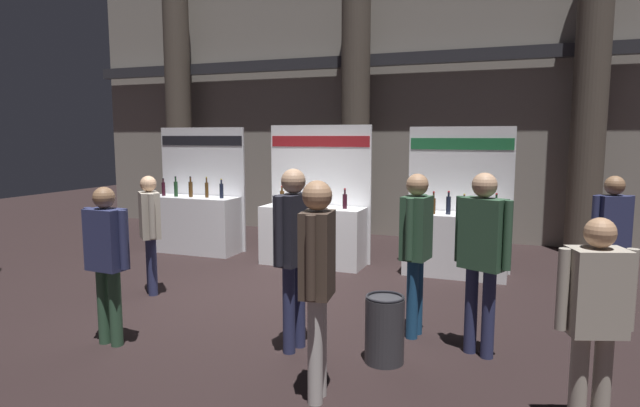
% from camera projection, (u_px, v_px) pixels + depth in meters
% --- Properties ---
extents(ground_plane, '(26.94, 26.94, 0.00)m').
position_uv_depth(ground_plane, '(264.00, 292.00, 7.34)').
color(ground_plane, black).
extents(hall_colonnade, '(13.47, 1.06, 6.73)m').
position_uv_depth(hall_colonnade, '(363.00, 82.00, 11.31)').
color(hall_colonnade, gray).
rests_on(hall_colonnade, ground_plane).
extents(exhibitor_booth_0, '(1.79, 0.66, 2.30)m').
position_uv_depth(exhibitor_booth_0, '(195.00, 219.00, 9.86)').
color(exhibitor_booth_0, white).
rests_on(exhibitor_booth_0, ground_plane).
extents(exhibitor_booth_1, '(1.81, 0.66, 2.33)m').
position_uv_depth(exhibitor_booth_1, '(314.00, 230.00, 8.88)').
color(exhibitor_booth_1, white).
rests_on(exhibitor_booth_1, ground_plane).
extents(exhibitor_booth_2, '(1.62, 0.66, 2.29)m').
position_uv_depth(exhibitor_booth_2, '(456.00, 238.00, 8.21)').
color(exhibitor_booth_2, white).
rests_on(exhibitor_booth_2, ground_plane).
extents(trash_bin, '(0.37, 0.37, 0.65)m').
position_uv_depth(trash_bin, '(385.00, 329.00, 5.04)').
color(trash_bin, '#38383D').
rests_on(trash_bin, ground_plane).
extents(visitor_0, '(0.31, 0.49, 1.76)m').
position_uv_depth(visitor_0, '(416.00, 240.00, 5.61)').
color(visitor_0, navy).
rests_on(visitor_0, ground_plane).
extents(visitor_2, '(0.54, 0.37, 1.80)m').
position_uv_depth(visitor_2, '(482.00, 247.00, 5.11)').
color(visitor_2, navy).
rests_on(visitor_2, ground_plane).
extents(visitor_3, '(0.44, 0.44, 1.62)m').
position_uv_depth(visitor_3, '(150.00, 224.00, 7.15)').
color(visitor_3, navy).
rests_on(visitor_3, ground_plane).
extents(visitor_4, '(0.52, 0.37, 1.59)m').
position_uv_depth(visitor_4, '(595.00, 309.00, 3.70)').
color(visitor_4, '#ADA393').
rests_on(visitor_4, ground_plane).
extents(visitor_5, '(0.46, 0.31, 1.69)m').
position_uv_depth(visitor_5, '(611.00, 236.00, 6.20)').
color(visitor_5, navy).
rests_on(visitor_5, ground_plane).
extents(visitor_6, '(0.55, 0.26, 1.64)m').
position_uv_depth(visitor_6, '(107.00, 252.00, 5.39)').
color(visitor_6, '#33563D').
rests_on(visitor_6, ground_plane).
extents(visitor_7, '(0.28, 0.57, 1.83)m').
position_uv_depth(visitor_7, '(294.00, 243.00, 5.23)').
color(visitor_7, navy).
rests_on(visitor_7, ground_plane).
extents(visitor_9, '(0.27, 0.48, 1.80)m').
position_uv_depth(visitor_9, '(317.00, 272.00, 4.23)').
color(visitor_9, silver).
rests_on(visitor_9, ground_plane).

